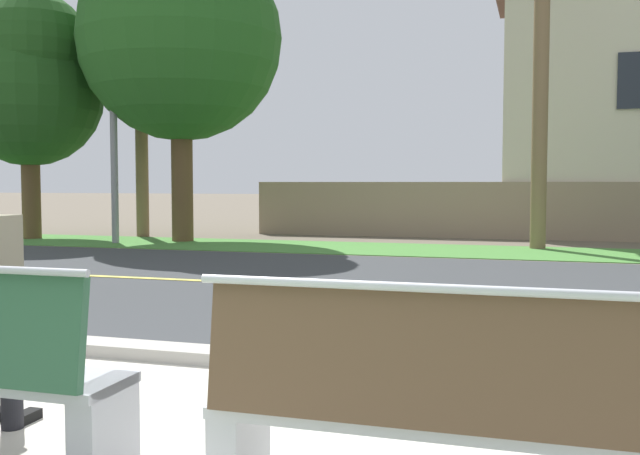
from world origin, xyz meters
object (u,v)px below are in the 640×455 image
Objects in this scene: bench_right at (425,415)px; shade_tree_left at (184,23)px; shade_tree_far_left at (30,81)px; streetlamp at (118,75)px.

bench_right is 15.03m from shade_tree_left.
bench_right is 16.80m from shade_tree_far_left.
shade_tree_left reaches higher than streetlamp.
shade_tree_left is (-7.41, 12.25, 4.58)m from bench_right.
shade_tree_far_left is (-11.37, 11.90, 3.37)m from bench_right.
streetlamp is 2.63m from shade_tree_far_left.
shade_tree_left is at bearing 25.89° from streetlamp.
bench_right is at bearing -46.31° from shade_tree_far_left.
shade_tree_left reaches higher than bench_right.
bench_right is at bearing -58.83° from shade_tree_left.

